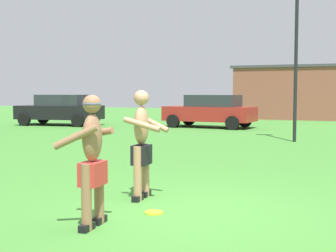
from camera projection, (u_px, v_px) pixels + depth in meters
name	position (u px, v px, depth m)	size (l,w,h in m)	color
ground_plane	(186.00, 212.00, 6.76)	(80.00, 80.00, 0.00)	#428433
player_with_cap	(92.00, 154.00, 5.93)	(0.61, 0.68, 1.70)	black
player_in_black	(142.00, 142.00, 7.52)	(0.63, 0.61, 1.75)	black
frisbee	(154.00, 212.00, 6.67)	(0.27, 0.27, 0.03)	yellow
car_black_mid_lot	(60.00, 109.00, 24.21)	(4.46, 2.38, 1.58)	black
car_red_far_end	(210.00, 111.00, 22.64)	(4.45, 2.36, 1.58)	maroon
lamp_post	(296.00, 41.00, 15.99)	(0.60, 0.24, 5.60)	black
outbuilding_behind_lot	(310.00, 92.00, 30.13)	(9.41, 4.75, 3.37)	brown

